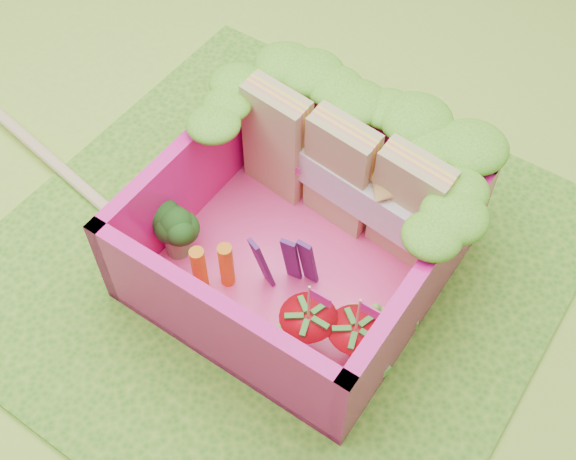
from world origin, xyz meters
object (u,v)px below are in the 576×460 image
at_px(bento_box, 299,233).
at_px(strawberry_right, 354,342).
at_px(sandwich_stack, 342,174).
at_px(chopsticks, 97,200).
at_px(strawberry_left, 308,330).
at_px(broccoli, 174,229).

distance_m(bento_box, strawberry_right, 0.57).
relative_size(sandwich_stack, chopsticks, 0.55).
height_order(strawberry_right, chopsticks, strawberry_right).
bearing_deg(strawberry_left, bento_box, 128.89).
relative_size(broccoli, chopsticks, 0.16).
bearing_deg(strawberry_left, sandwich_stack, 111.53).
bearing_deg(broccoli, bento_box, 28.47).
bearing_deg(strawberry_left, broccoli, 174.62).
bearing_deg(chopsticks, strawberry_left, -3.85).
height_order(sandwich_stack, chopsticks, sandwich_stack).
bearing_deg(broccoli, chopsticks, 178.32).
height_order(strawberry_left, strawberry_right, strawberry_left).
distance_m(sandwich_stack, strawberry_left, 0.79).
bearing_deg(sandwich_stack, strawberry_right, -53.73).
bearing_deg(broccoli, strawberry_left, -5.38).
bearing_deg(bento_box, strawberry_left, -51.11).
height_order(broccoli, strawberry_left, strawberry_left).
distance_m(bento_box, strawberry_left, 0.47).
bearing_deg(sandwich_stack, bento_box, -90.87).
distance_m(sandwich_stack, strawberry_right, 0.82).
height_order(strawberry_left, chopsticks, strawberry_left).
height_order(sandwich_stack, strawberry_right, sandwich_stack).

